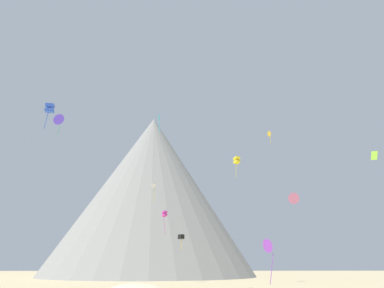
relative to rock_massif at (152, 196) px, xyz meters
The scene contains 12 objects.
rock_massif is the anchor object (origin of this frame).
kite_gold_high 52.43m from the rock_massif, 50.61° to the right, with size 0.94×1.56×3.44m.
kite_indigo_high 65.12m from the rock_massif, 101.34° to the right, with size 2.13×0.60×3.95m.
kite_teal_high 70.10m from the rock_massif, 84.96° to the right, with size 0.39×0.81×3.39m.
kite_violet_low 82.52m from the rock_massif, 74.22° to the right, with size 1.48×1.93×5.84m.
kite_pink_mid 74.12m from the rock_massif, 66.81° to the right, with size 1.92×0.81×1.91m.
kite_lime_mid 83.09m from the rock_massif, 60.25° to the right, with size 0.86×0.94×1.58m.
kite_black_low 72.42m from the rock_massif, 81.76° to the right, with size 1.05×1.05×2.36m.
kite_white_mid 41.22m from the rock_massif, 85.07° to the right, with size 1.59×1.62×4.98m.
kite_magenta_mid 45.85m from the rock_massif, 81.70° to the right, with size 1.31×1.33×5.31m.
kite_yellow_high 51.07m from the rock_massif, 63.17° to the right, with size 1.66×1.70×5.04m.
kite_blue_high 75.82m from the rock_massif, 97.91° to the right, with size 1.34×1.40×4.15m.
Camera 1 is at (-3.98, -30.29, 3.89)m, focal length 34.12 mm.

